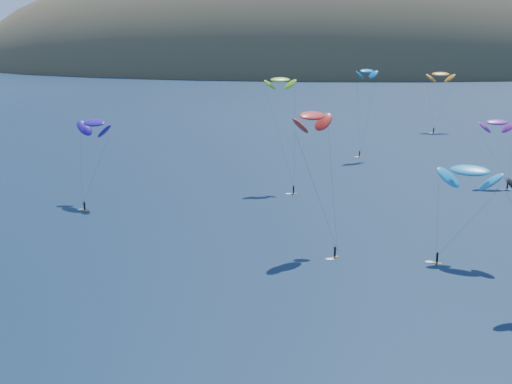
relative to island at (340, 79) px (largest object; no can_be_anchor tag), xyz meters
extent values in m
ellipsoid|color=#3D3526|center=(-19.40, -2.36, -1.86)|extent=(600.00, 300.00, 210.00)
ellipsoid|color=#3D3526|center=(-179.40, 27.64, 3.54)|extent=(340.00, 240.00, 120.00)
cube|color=#F0A51A|center=(-24.82, -446.61, 10.78)|extent=(1.52, 0.86, 0.08)
cylinder|color=black|center=(-24.82, -446.61, 11.69)|extent=(0.34, 0.34, 1.56)
sphere|color=#8C6047|center=(-24.82, -446.61, 12.60)|extent=(0.26, 0.26, 0.26)
ellipsoid|color=#7DD618|center=(-28.53, -437.10, 35.84)|extent=(7.96, 5.51, 4.05)
cube|color=#F0A51A|center=(-7.14, -400.15, 10.77)|extent=(1.33, 1.13, 0.07)
cylinder|color=black|center=(-7.14, -400.15, 11.63)|extent=(0.32, 0.32, 1.45)
sphere|color=#8C6047|center=(-7.14, -400.15, 12.47)|extent=(0.24, 0.24, 0.24)
ellipsoid|color=#0786D1|center=(-5.71, -397.69, 35.18)|extent=(7.74, 6.95, 4.00)
cube|color=#F0A51A|center=(0.24, -492.34, 10.78)|extent=(1.53, 0.99, 0.08)
cylinder|color=black|center=(0.24, -492.34, 11.71)|extent=(0.35, 0.35, 1.58)
sphere|color=#8C6047|center=(0.24, -492.34, 12.62)|extent=(0.27, 0.27, 0.27)
ellipsoid|color=#1C92C9|center=(5.40, -488.10, 25.53)|extent=(11.05, 8.30, 5.59)
cube|color=#F0A51A|center=(25.03, -438.63, 10.78)|extent=(1.56, 0.58, 0.08)
cylinder|color=black|center=(25.03, -438.63, 11.74)|extent=(0.36, 0.36, 1.63)
sphere|color=#8C6047|center=(25.03, -438.63, 12.68)|extent=(0.27, 0.27, 0.27)
ellipsoid|color=purple|center=(23.28, -431.59, 25.64)|extent=(8.60, 4.58, 4.63)
cube|color=#F0A51A|center=(-16.43, -490.84, 10.78)|extent=(1.29, 1.47, 0.08)
cylinder|color=black|center=(-16.43, -490.84, 11.74)|extent=(0.36, 0.36, 1.63)
sphere|color=#8C6047|center=(-16.43, -490.84, 12.68)|extent=(0.27, 0.27, 0.27)
ellipsoid|color=red|center=(-20.67, -483.18, 33.63)|extent=(9.04, 9.86, 5.13)
cube|color=#F0A51A|center=(-67.83, -465.12, 10.78)|extent=(1.49, 1.21, 0.08)
cylinder|color=black|center=(-67.83, -465.12, 11.72)|extent=(0.35, 0.35, 1.61)
sphere|color=#8C6047|center=(-67.83, -465.12, 12.66)|extent=(0.27, 0.27, 0.27)
ellipsoid|color=#240F92|center=(-68.00, -455.23, 27.84)|extent=(10.69, 9.32, 5.48)
cube|color=#F0A51A|center=(21.10, -354.72, 10.78)|extent=(1.59, 0.47, 0.09)
cylinder|color=black|center=(21.10, -354.72, 11.78)|extent=(0.37, 0.37, 1.69)
sphere|color=#8C6047|center=(21.10, -354.72, 12.76)|extent=(0.28, 0.28, 0.28)
ellipsoid|color=orange|center=(23.86, -345.56, 30.53)|extent=(9.51, 4.47, 5.29)
camera|label=1|loc=(-20.14, -605.24, 49.95)|focal=50.00mm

